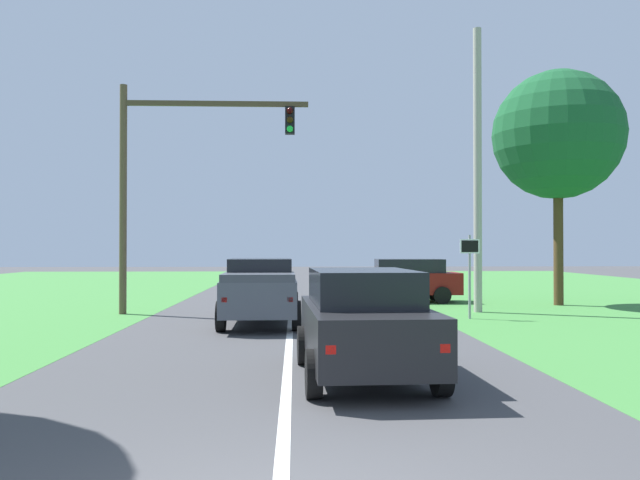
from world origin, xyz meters
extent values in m
plane|color=#424244|center=(0.00, 9.53, 0.00)|extent=(120.00, 120.00, 0.00)
cube|color=black|center=(1.29, 5.78, 0.79)|extent=(2.05, 4.47, 0.86)
cube|color=black|center=(1.28, 6.00, 1.52)|extent=(1.76, 2.79, 0.59)
cube|color=red|center=(0.60, 3.58, 0.84)|extent=(0.14, 0.07, 0.12)
cube|color=red|center=(2.14, 3.65, 0.84)|extent=(0.14, 0.07, 0.12)
cylinder|color=black|center=(0.30, 7.11, 0.36)|extent=(0.25, 0.73, 0.72)
cylinder|color=black|center=(2.18, 7.18, 0.36)|extent=(0.25, 0.73, 0.72)
cylinder|color=black|center=(0.40, 4.38, 0.36)|extent=(0.25, 0.73, 0.72)
cylinder|color=black|center=(2.28, 4.46, 0.36)|extent=(0.25, 0.73, 0.72)
cube|color=#4C515B|center=(-0.85, 13.57, 0.86)|extent=(2.07, 5.35, 0.92)
cube|color=black|center=(-0.84, 13.30, 1.60)|extent=(1.77, 2.05, 0.56)
cube|color=#41454E|center=(-0.82, 11.92, 1.42)|extent=(1.91, 2.06, 0.20)
cube|color=red|center=(-1.60, 10.92, 0.91)|extent=(0.14, 0.06, 0.12)
cube|color=red|center=(0.01, 10.95, 0.91)|extent=(0.14, 0.06, 0.12)
cylinder|color=black|center=(-1.86, 15.20, 0.40)|extent=(0.25, 0.80, 0.80)
cylinder|color=black|center=(0.11, 15.23, 0.40)|extent=(0.25, 0.80, 0.80)
cylinder|color=black|center=(-1.80, 11.90, 0.40)|extent=(0.25, 0.80, 0.80)
cylinder|color=black|center=(0.17, 11.94, 0.40)|extent=(0.25, 0.80, 0.80)
cylinder|color=brown|center=(-5.55, 16.44, 3.80)|extent=(0.24, 0.24, 7.59)
cube|color=#4C3D2B|center=(-2.48, 16.44, 6.99)|extent=(6.12, 0.16, 0.16)
cube|color=black|center=(-0.04, 16.44, 6.44)|extent=(0.32, 0.28, 0.90)
sphere|color=black|center=(-0.04, 16.29, 6.74)|extent=(0.22, 0.22, 0.22)
sphere|color=black|center=(-0.04, 16.29, 6.44)|extent=(0.22, 0.22, 0.22)
sphere|color=#1ED83F|center=(-0.04, 16.29, 6.14)|extent=(0.22, 0.22, 0.22)
cylinder|color=gray|center=(5.52, 14.61, 1.29)|extent=(0.08, 0.08, 2.58)
cube|color=white|center=(5.52, 14.58, 2.23)|extent=(0.60, 0.03, 0.44)
cube|color=black|center=(5.52, 14.57, 2.23)|extent=(0.52, 0.01, 0.36)
cylinder|color=#4C351E|center=(10.18, 19.10, 2.33)|extent=(0.36, 0.36, 4.67)
sphere|color=#18522A|center=(10.18, 19.10, 6.51)|extent=(4.92, 4.92, 4.92)
cube|color=maroon|center=(4.52, 20.72, 0.77)|extent=(4.44, 1.88, 0.85)
cube|color=black|center=(4.74, 20.72, 1.46)|extent=(2.67, 1.63, 0.54)
cube|color=red|center=(2.35, 21.49, 0.81)|extent=(0.06, 0.14, 0.12)
cube|color=red|center=(2.33, 20.01, 0.81)|extent=(0.06, 0.14, 0.12)
cylinder|color=black|center=(5.90, 21.60, 0.34)|extent=(0.68, 0.23, 0.68)
cylinder|color=black|center=(5.87, 19.79, 0.34)|extent=(0.68, 0.23, 0.68)
cylinder|color=black|center=(3.17, 21.64, 0.34)|extent=(0.68, 0.23, 0.68)
cylinder|color=black|center=(3.14, 19.84, 0.34)|extent=(0.68, 0.23, 0.68)
cylinder|color=#9E998E|center=(6.35, 16.61, 4.85)|extent=(0.28, 0.28, 9.69)
camera|label=1|loc=(0.13, -4.89, 2.19)|focal=35.91mm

